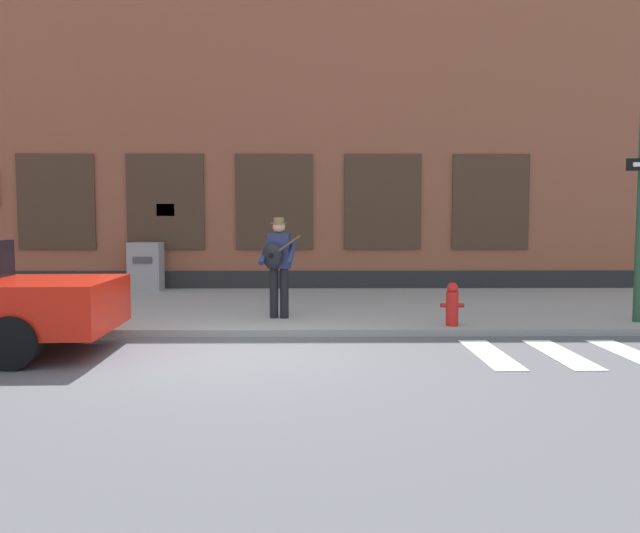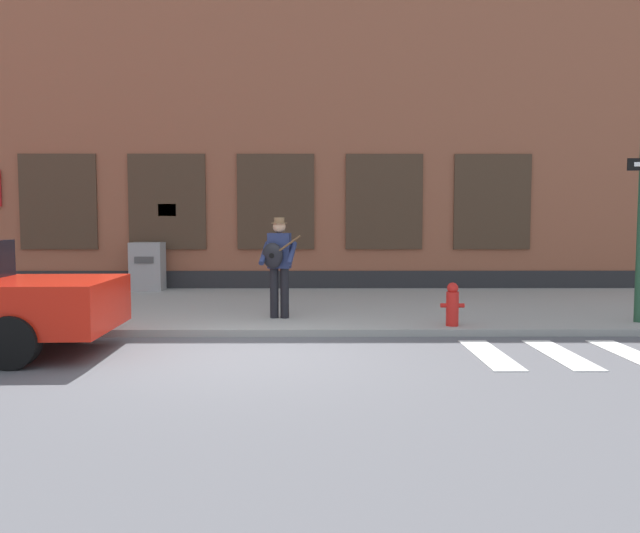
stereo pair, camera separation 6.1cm
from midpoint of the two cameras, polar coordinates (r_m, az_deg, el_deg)
ground_plane at (r=8.48m, az=-6.96°, el=-8.10°), size 160.00×160.00×0.00m
sidewalk at (r=12.68m, az=-4.74°, el=-3.70°), size 28.00×5.93×0.11m
building_backdrop at (r=17.70m, az=-3.58°, el=12.78°), size 28.00×4.06×8.89m
busker at (r=10.75m, az=-3.67°, el=0.49°), size 0.72×0.60×1.74m
utility_box at (r=15.61m, az=-15.39°, el=0.01°), size 0.76×0.60×1.16m
fire_hydrant at (r=10.24m, az=12.18°, el=-3.42°), size 0.38×0.20×0.70m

